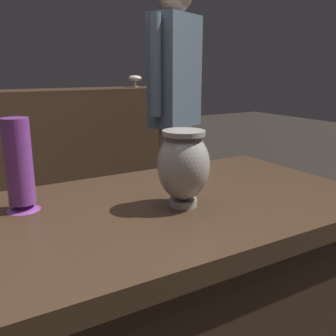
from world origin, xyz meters
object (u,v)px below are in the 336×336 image
vase_centerpiece (183,165)px  visitor_near_right (175,100)px  vase_tall_behind (19,167)px  shelf_vase_far_right (135,79)px

vase_centerpiece → visitor_near_right: size_ratio=0.12×
visitor_near_right → vase_tall_behind: bearing=18.1°
vase_tall_behind → visitor_near_right: size_ratio=0.14×
vase_tall_behind → visitor_near_right: 1.45m
vase_centerpiece → shelf_vase_far_right: 2.50m
vase_centerpiece → shelf_vase_far_right: shelf_vase_far_right is taller
vase_tall_behind → shelf_vase_far_right: shelf_vase_far_right is taller
vase_centerpiece → visitor_near_right: bearing=59.3°
vase_centerpiece → visitor_near_right: visitor_near_right is taller
vase_tall_behind → shelf_vase_far_right: bearing=57.7°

